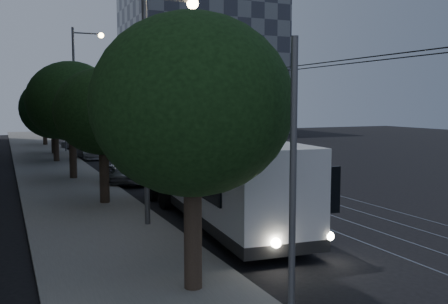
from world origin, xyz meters
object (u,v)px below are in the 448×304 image
Objects in this scene: streetlamp_far at (80,81)px; streetlamp_near at (156,84)px; car_white_b at (90,151)px; trolleybus at (215,174)px; pickup_silver at (136,167)px; car_white_c at (95,149)px; car_white_d at (74,141)px; car_white_a at (124,158)px.

streetlamp_near is at bearing -91.48° from streetlamp_far.
trolleybus is at bearing -91.88° from car_white_b.
pickup_silver is 14.38m from car_white_c.
car_white_d is at bearing 85.92° from streetlamp_far.
car_white_d reaches higher than car_white_b.
car_white_d is 12.63m from streetlamp_far.
streetlamp_near reaches higher than car_white_b.
streetlamp_far is at bearing -71.57° from car_white_d.
trolleybus is at bearing -65.73° from car_white_d.
pickup_silver is 0.69× the size of streetlamp_near.
pickup_silver is at bearing 97.00° from trolleybus.
streetlamp_far is at bearing 120.98° from pickup_silver.
pickup_silver is at bearing 80.00° from streetlamp_near.
car_white_c is (0.63, 1.07, 0.05)m from car_white_b.
streetlamp_near is (-1.99, -11.30, 4.54)m from pickup_silver.
trolleybus is 4.39m from streetlamp_near.
car_white_a is 8.34m from car_white_c.
car_white_a is 0.95× the size of car_white_c.
car_white_b is 0.51× the size of streetlamp_near.
streetlamp_near is at bearing -75.06° from pickup_silver.
car_white_b is 5.82m from streetlamp_far.
car_white_d is (0.08, 10.85, 0.06)m from car_white_b.
car_white_b is (-1.15, 24.23, -1.15)m from trolleybus.
streetlamp_far reaches higher than trolleybus.
car_white_b is (-0.64, 13.30, -0.19)m from pickup_silver.
streetlamp_near is at bearing -69.79° from car_white_d.
car_white_a is at bearing -84.46° from car_white_b.
car_white_d is (-0.55, 9.78, 0.00)m from car_white_c.
car_white_a is 0.46× the size of streetlamp_near.
car_white_b is 1.08× the size of car_white_d.
car_white_b is at bearing 97.06° from trolleybus.
car_white_c is 0.40× the size of streetlamp_far.
car_white_c is 1.03× the size of car_white_d.
car_white_c reaches higher than car_white_a.
trolleybus is 10.98m from pickup_silver.
trolleybus is 3.07× the size of car_white_c.
streetlamp_far is at bearing -156.02° from car_white_b.
streetlamp_near is (-2.64, -17.37, 4.69)m from car_white_a.
pickup_silver is 12.34m from streetlamp_near.
car_white_c is at bearing 54.94° from car_white_b.
car_white_a is 0.98× the size of car_white_d.
pickup_silver is at bearing -69.90° from car_white_c.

